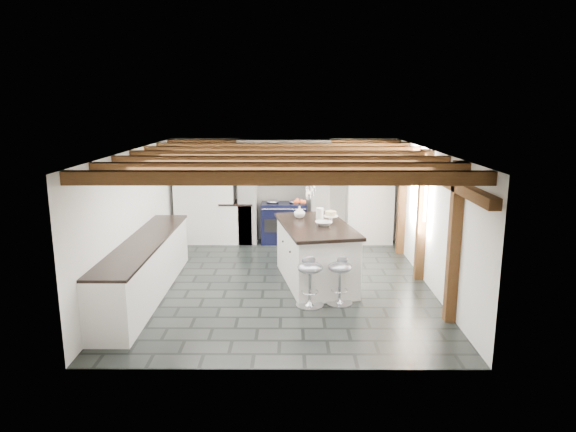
{
  "coord_description": "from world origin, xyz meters",
  "views": [
    {
      "loc": [
        0.14,
        -8.49,
        3.05
      ],
      "look_at": [
        0.1,
        0.4,
        1.1
      ],
      "focal_mm": 32.0,
      "sensor_mm": 36.0,
      "label": 1
    }
  ],
  "objects_px": {
    "range_cooker": "(284,222)",
    "bar_stool_near": "(340,275)",
    "kitchen_island": "(315,253)",
    "bar_stool_far": "(310,275)"
  },
  "relations": [
    {
      "from": "bar_stool_near",
      "to": "bar_stool_far",
      "type": "bearing_deg",
      "value": -153.07
    },
    {
      "from": "range_cooker",
      "to": "kitchen_island",
      "type": "distance_m",
      "value": 2.7
    },
    {
      "from": "kitchen_island",
      "to": "bar_stool_far",
      "type": "distance_m",
      "value": 1.11
    },
    {
      "from": "range_cooker",
      "to": "bar_stool_near",
      "type": "xyz_separation_m",
      "value": [
        0.9,
        -3.64,
        0.01
      ]
    },
    {
      "from": "kitchen_island",
      "to": "bar_stool_far",
      "type": "relative_size",
      "value": 2.85
    },
    {
      "from": "range_cooker",
      "to": "bar_stool_far",
      "type": "xyz_separation_m",
      "value": [
        0.44,
        -3.74,
        0.03
      ]
    },
    {
      "from": "range_cooker",
      "to": "bar_stool_far",
      "type": "height_order",
      "value": "range_cooker"
    },
    {
      "from": "bar_stool_near",
      "to": "range_cooker",
      "type": "bearing_deg",
      "value": 119.57
    },
    {
      "from": "kitchen_island",
      "to": "bar_stool_far",
      "type": "bearing_deg",
      "value": -108.0
    },
    {
      "from": "range_cooker",
      "to": "bar_stool_near",
      "type": "relative_size",
      "value": 1.3
    }
  ]
}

